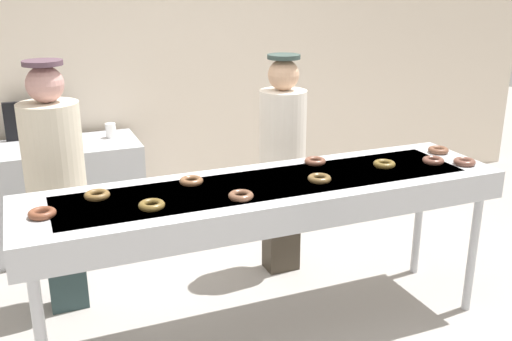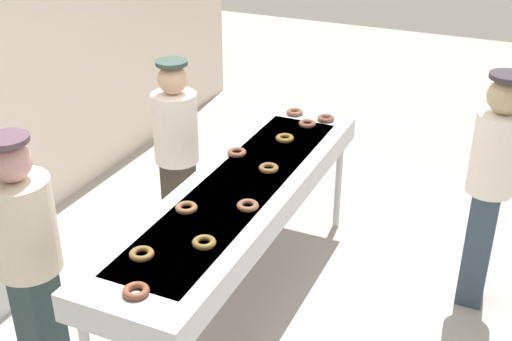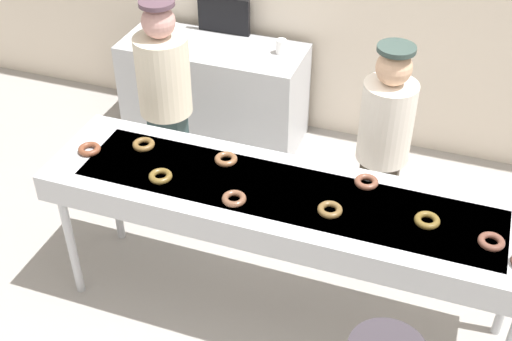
{
  "view_description": "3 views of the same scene",
  "coord_description": "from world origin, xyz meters",
  "px_view_note": "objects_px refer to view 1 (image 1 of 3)",
  "views": [
    {
      "loc": [
        -1.28,
        -2.9,
        2.13
      ],
      "look_at": [
        -0.14,
        -0.13,
        1.13
      ],
      "focal_mm": 40.73,
      "sensor_mm": 36.0,
      "label": 1
    },
    {
      "loc": [
        -3.42,
        -1.67,
        3.04
      ],
      "look_at": [
        0.02,
        -0.11,
        1.12
      ],
      "focal_mm": 46.1,
      "sensor_mm": 36.0,
      "label": 2
    },
    {
      "loc": [
        0.83,
        -2.84,
        3.36
      ],
      "look_at": [
        -0.18,
        0.0,
        1.09
      ],
      "focal_mm": 47.05,
      "sensor_mm": 36.0,
      "label": 3
    }
  ],
  "objects_px": {
    "chocolate_donut_10": "(315,161)",
    "worker_assistant": "(55,171)",
    "chocolate_donut_7": "(438,150)",
    "chocolate_donut_8": "(97,195)",
    "prep_counter": "(45,198)",
    "chocolate_donut_0": "(384,164)",
    "chocolate_donut_2": "(319,179)",
    "worker_baker": "(282,153)",
    "paper_cup_0": "(111,130)",
    "chocolate_donut_3": "(191,181)",
    "chocolate_donut_5": "(152,205)",
    "menu_display": "(34,120)",
    "chocolate_donut_9": "(241,196)",
    "chocolate_donut_4": "(464,162)",
    "chocolate_donut_1": "(42,213)",
    "chocolate_donut_6": "(433,161)",
    "fryer_conveyor": "(269,197)"
  },
  "relations": [
    {
      "from": "chocolate_donut_8",
      "to": "chocolate_donut_10",
      "type": "xyz_separation_m",
      "value": [
        1.37,
        0.09,
        0.0
      ]
    },
    {
      "from": "chocolate_donut_7",
      "to": "chocolate_donut_8",
      "type": "xyz_separation_m",
      "value": [
        -2.27,
        0.01,
        0.0
      ]
    },
    {
      "from": "chocolate_donut_1",
      "to": "paper_cup_0",
      "type": "relative_size",
      "value": 1.15
    },
    {
      "from": "chocolate_donut_10",
      "to": "menu_display",
      "type": "bearing_deg",
      "value": 131.27
    },
    {
      "from": "worker_baker",
      "to": "chocolate_donut_9",
      "type": "bearing_deg",
      "value": 58.5
    },
    {
      "from": "worker_baker",
      "to": "chocolate_donut_3",
      "type": "bearing_deg",
      "value": 39.0
    },
    {
      "from": "fryer_conveyor",
      "to": "chocolate_donut_1",
      "type": "relative_size",
      "value": 20.76
    },
    {
      "from": "menu_display",
      "to": "chocolate_donut_6",
      "type": "bearing_deg",
      "value": -42.32
    },
    {
      "from": "chocolate_donut_8",
      "to": "menu_display",
      "type": "relative_size",
      "value": 0.3
    },
    {
      "from": "chocolate_donut_4",
      "to": "chocolate_donut_6",
      "type": "xyz_separation_m",
      "value": [
        -0.17,
        0.1,
        0.0
      ]
    },
    {
      "from": "fryer_conveyor",
      "to": "chocolate_donut_2",
      "type": "height_order",
      "value": "chocolate_donut_2"
    },
    {
      "from": "prep_counter",
      "to": "chocolate_donut_1",
      "type": "bearing_deg",
      "value": -91.7
    },
    {
      "from": "chocolate_donut_4",
      "to": "menu_display",
      "type": "relative_size",
      "value": 0.3
    },
    {
      "from": "chocolate_donut_8",
      "to": "prep_counter",
      "type": "bearing_deg",
      "value": 98.08
    },
    {
      "from": "chocolate_donut_1",
      "to": "menu_display",
      "type": "relative_size",
      "value": 0.3
    },
    {
      "from": "chocolate_donut_1",
      "to": "prep_counter",
      "type": "distance_m",
      "value": 1.9
    },
    {
      "from": "chocolate_donut_3",
      "to": "chocolate_donut_9",
      "type": "bearing_deg",
      "value": -61.59
    },
    {
      "from": "chocolate_donut_3",
      "to": "chocolate_donut_5",
      "type": "relative_size",
      "value": 1.0
    },
    {
      "from": "worker_baker",
      "to": "chocolate_donut_6",
      "type": "bearing_deg",
      "value": 136.64
    },
    {
      "from": "chocolate_donut_2",
      "to": "chocolate_donut_8",
      "type": "distance_m",
      "value": 1.26
    },
    {
      "from": "worker_assistant",
      "to": "prep_counter",
      "type": "xyz_separation_m",
      "value": [
        -0.06,
        1.0,
        -0.53
      ]
    },
    {
      "from": "worker_assistant",
      "to": "prep_counter",
      "type": "distance_m",
      "value": 1.14
    },
    {
      "from": "chocolate_donut_10",
      "to": "worker_assistant",
      "type": "distance_m",
      "value": 1.65
    },
    {
      "from": "fryer_conveyor",
      "to": "chocolate_donut_9",
      "type": "distance_m",
      "value": 0.32
    },
    {
      "from": "chocolate_donut_8",
      "to": "chocolate_donut_0",
      "type": "bearing_deg",
      "value": -4.22
    },
    {
      "from": "worker_baker",
      "to": "paper_cup_0",
      "type": "bearing_deg",
      "value": -42.13
    },
    {
      "from": "chocolate_donut_4",
      "to": "menu_display",
      "type": "height_order",
      "value": "menu_display"
    },
    {
      "from": "chocolate_donut_7",
      "to": "paper_cup_0",
      "type": "distance_m",
      "value": 2.59
    },
    {
      "from": "chocolate_donut_4",
      "to": "chocolate_donut_8",
      "type": "xyz_separation_m",
      "value": [
        -2.25,
        0.29,
        0.0
      ]
    },
    {
      "from": "chocolate_donut_5",
      "to": "menu_display",
      "type": "bearing_deg",
      "value": 102.31
    },
    {
      "from": "chocolate_donut_4",
      "to": "chocolate_donut_10",
      "type": "relative_size",
      "value": 1.0
    },
    {
      "from": "chocolate_donut_6",
      "to": "chocolate_donut_8",
      "type": "bearing_deg",
      "value": 174.88
    },
    {
      "from": "chocolate_donut_2",
      "to": "worker_assistant",
      "type": "height_order",
      "value": "worker_assistant"
    },
    {
      "from": "fryer_conveyor",
      "to": "chocolate_donut_4",
      "type": "height_order",
      "value": "chocolate_donut_4"
    },
    {
      "from": "chocolate_donut_0",
      "to": "chocolate_donut_8",
      "type": "relative_size",
      "value": 1.0
    },
    {
      "from": "fryer_conveyor",
      "to": "chocolate_donut_7",
      "type": "bearing_deg",
      "value": 5.35
    },
    {
      "from": "worker_baker",
      "to": "menu_display",
      "type": "relative_size",
      "value": 3.55
    },
    {
      "from": "chocolate_donut_3",
      "to": "chocolate_donut_9",
      "type": "relative_size",
      "value": 1.0
    },
    {
      "from": "chocolate_donut_7",
      "to": "menu_display",
      "type": "relative_size",
      "value": 0.3
    },
    {
      "from": "worker_assistant",
      "to": "prep_counter",
      "type": "height_order",
      "value": "worker_assistant"
    },
    {
      "from": "chocolate_donut_4",
      "to": "chocolate_donut_5",
      "type": "xyz_separation_m",
      "value": [
        -2.01,
        0.03,
        0.0
      ]
    },
    {
      "from": "chocolate_donut_9",
      "to": "chocolate_donut_0",
      "type": "bearing_deg",
      "value": 9.66
    },
    {
      "from": "chocolate_donut_6",
      "to": "chocolate_donut_7",
      "type": "xyz_separation_m",
      "value": [
        0.18,
        0.18,
        0.0
      ]
    },
    {
      "from": "chocolate_donut_0",
      "to": "prep_counter",
      "type": "xyz_separation_m",
      "value": [
        -1.98,
        1.79,
        -0.58
      ]
    },
    {
      "from": "chocolate_donut_3",
      "to": "chocolate_donut_8",
      "type": "height_order",
      "value": "same"
    },
    {
      "from": "chocolate_donut_5",
      "to": "menu_display",
      "type": "height_order",
      "value": "menu_display"
    },
    {
      "from": "chocolate_donut_10",
      "to": "paper_cup_0",
      "type": "height_order",
      "value": "chocolate_donut_10"
    },
    {
      "from": "chocolate_donut_7",
      "to": "chocolate_donut_10",
      "type": "bearing_deg",
      "value": 173.78
    },
    {
      "from": "chocolate_donut_8",
      "to": "chocolate_donut_9",
      "type": "distance_m",
      "value": 0.78
    },
    {
      "from": "worker_baker",
      "to": "paper_cup_0",
      "type": "relative_size",
      "value": 13.6
    }
  ]
}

